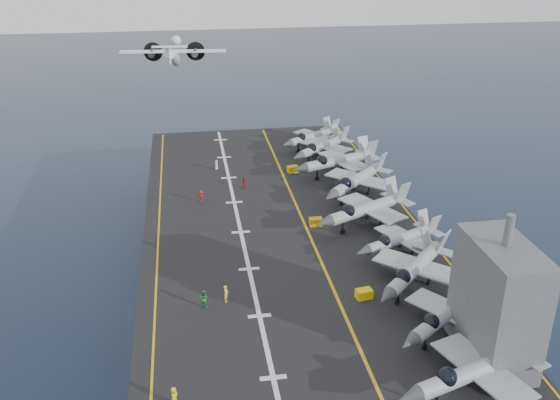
{
  "coord_description": "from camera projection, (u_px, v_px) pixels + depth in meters",
  "views": [
    {
      "loc": [
        -12.51,
        -75.2,
        48.44
      ],
      "look_at": [
        0.0,
        4.0,
        13.0
      ],
      "focal_mm": 40.0,
      "sensor_mm": 36.0,
      "label": 1
    }
  ],
  "objects": [
    {
      "name": "fighter_jet_3",
      "position": [
        401.0,
        238.0,
        77.9
      ],
      "size": [
        15.21,
        13.07,
        4.45
      ],
      "primitive_type": null,
      "color": "#9CA5AC",
      "rests_on": "flight_deck"
    },
    {
      "name": "fighter_jet_5",
      "position": [
        357.0,
        179.0,
        94.55
      ],
      "size": [
        18.57,
        18.64,
        5.48
      ],
      "primitive_type": null,
      "color": "#8D949A",
      "rests_on": "flight_deck"
    },
    {
      "name": "fighter_jet_1",
      "position": [
        448.0,
        312.0,
        62.58
      ],
      "size": [
        16.63,
        15.62,
        4.81
      ],
      "primitive_type": null,
      "color": "#9BA3AD",
      "rests_on": "flight_deck"
    },
    {
      "name": "fighter_jet_6",
      "position": [
        339.0,
        160.0,
        102.41
      ],
      "size": [
        18.3,
        15.29,
        5.42
      ],
      "primitive_type": null,
      "color": "#9FA8B1",
      "rests_on": "flight_deck"
    },
    {
      "name": "hull",
      "position": [
        284.0,
        264.0,
        87.28
      ],
      "size": [
        36.0,
        90.0,
        10.0
      ],
      "primitive_type": "cube",
      "color": "#56595E",
      "rests_on": "ground"
    },
    {
      "name": "crew_0",
      "position": [
        174.0,
        396.0,
        53.62
      ],
      "size": [
        0.97,
        1.23,
        1.79
      ],
      "primitive_type": "imported",
      "color": "yellow",
      "rests_on": "flight_deck"
    },
    {
      "name": "crew_2",
      "position": [
        204.0,
        298.0,
        67.46
      ],
      "size": [
        1.45,
        1.28,
        2.02
      ],
      "primitive_type": "imported",
      "color": "#268C33",
      "rests_on": "flight_deck"
    },
    {
      "name": "crew_1",
      "position": [
        226.0,
        294.0,
        68.36
      ],
      "size": [
        1.09,
        1.37,
        1.99
      ],
      "primitive_type": "imported",
      "color": "yellow",
      "rests_on": "flight_deck"
    },
    {
      "name": "landing_centerline",
      "position": [
        241.0,
        232.0,
        84.24
      ],
      "size": [
        0.5,
        90.0,
        0.02
      ],
      "primitive_type": "cube",
      "color": "silver",
      "rests_on": "flight_deck"
    },
    {
      "name": "fighter_jet_2",
      "position": [
        415.0,
        267.0,
        70.41
      ],
      "size": [
        17.68,
        17.8,
        5.23
      ],
      "primitive_type": null,
      "color": "gray",
      "rests_on": "flight_deck"
    },
    {
      "name": "tow_cart_b",
      "position": [
        316.0,
        222.0,
        85.97
      ],
      "size": [
        1.79,
        1.19,
        1.06
      ],
      "primitive_type": null,
      "color": "#C1950C",
      "rests_on": "flight_deck"
    },
    {
      "name": "fighter_jet_7",
      "position": [
        323.0,
        146.0,
        109.6
      ],
      "size": [
        17.17,
        16.65,
        5.0
      ],
      "primitive_type": null,
      "color": "gray",
      "rests_on": "flight_deck"
    },
    {
      "name": "crew_5",
      "position": [
        216.0,
        165.0,
        105.51
      ],
      "size": [
        0.84,
        1.11,
        1.67
      ],
      "primitive_type": "imported",
      "color": "silver",
      "rests_on": "flight_deck"
    },
    {
      "name": "deck_edge_stbd",
      "position": [
        414.0,
        220.0,
        87.73
      ],
      "size": [
        0.25,
        90.0,
        0.02
      ],
      "primitive_type": "cube",
      "color": "gold",
      "rests_on": "flight_deck"
    },
    {
      "name": "island_superstructure",
      "position": [
        499.0,
        289.0,
        57.11
      ],
      "size": [
        5.0,
        10.0,
        15.0
      ],
      "primitive_type": null,
      "color": "#56595E",
      "rests_on": "flight_deck"
    },
    {
      "name": "tow_cart_c",
      "position": [
        293.0,
        169.0,
        104.52
      ],
      "size": [
        2.01,
        1.54,
        1.07
      ],
      "primitive_type": null,
      "color": "#C1A806",
      "rests_on": "flight_deck"
    },
    {
      "name": "crew_3",
      "position": [
        201.0,
        196.0,
        93.05
      ],
      "size": [
        1.27,
        1.32,
        1.84
      ],
      "primitive_type": "imported",
      "color": "#B21919",
      "rests_on": "flight_deck"
    },
    {
      "name": "deck_edge_port",
      "position": [
        158.0,
        238.0,
        82.67
      ],
      "size": [
        0.25,
        90.0,
        0.02
      ],
      "primitive_type": "cube",
      "color": "gold",
      "rests_on": "flight_deck"
    },
    {
      "name": "transport_plane",
      "position": [
        174.0,
        58.0,
        130.48
      ],
      "size": [
        23.18,
        16.83,
        5.19
      ],
      "primitive_type": null,
      "color": "silver"
    },
    {
      "name": "tow_cart_a",
      "position": [
        364.0,
        294.0,
        69.18
      ],
      "size": [
        1.93,
        1.42,
        1.06
      ],
      "primitive_type": null,
      "color": "yellow",
      "rests_on": "flight_deck"
    },
    {
      "name": "fighter_jet_4",
      "position": [
        367.0,
        208.0,
        85.06
      ],
      "size": [
        18.54,
        16.23,
        5.4
      ],
      "primitive_type": null,
      "color": "#939DA3",
      "rests_on": "flight_deck"
    },
    {
      "name": "crew_4",
      "position": [
        244.0,
        182.0,
        98.14
      ],
      "size": [
        0.86,
        1.2,
        1.89
      ],
      "primitive_type": "imported",
      "color": "#B40E10",
      "rests_on": "flight_deck"
    },
    {
      "name": "fighter_jet_8",
      "position": [
        313.0,
        136.0,
        115.23
      ],
      "size": [
        16.3,
        15.09,
        4.71
      ],
      "primitive_type": null,
      "color": "gray",
      "rests_on": "flight_deck"
    },
    {
      "name": "flight_deck",
      "position": [
        285.0,
        230.0,
        85.18
      ],
      "size": [
        38.0,
        92.0,
        0.4
      ],
      "primitive_type": "cube",
      "color": "black",
      "rests_on": "hull"
    },
    {
      "name": "fighter_jet_0",
      "position": [
        476.0,
        369.0,
        54.26
      ],
      "size": [
        17.33,
        14.18,
        5.19
      ],
      "primitive_type": null,
      "color": "#A4ABB3",
      "rests_on": "flight_deck"
    },
    {
      "name": "ground",
      "position": [
        284.0,
        294.0,
        89.31
      ],
      "size": [
        500.0,
        500.0,
        0.0
      ],
      "primitive_type": "plane",
      "color": "#142135",
      "rests_on": "ground"
    },
    {
      "name": "foul_line",
      "position": [
        306.0,
        227.0,
        85.52
      ],
      "size": [
        0.35,
        90.0,
        0.02
      ],
      "primitive_type": "cube",
      "color": "gold",
      "rests_on": "flight_deck"
    }
  ]
}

